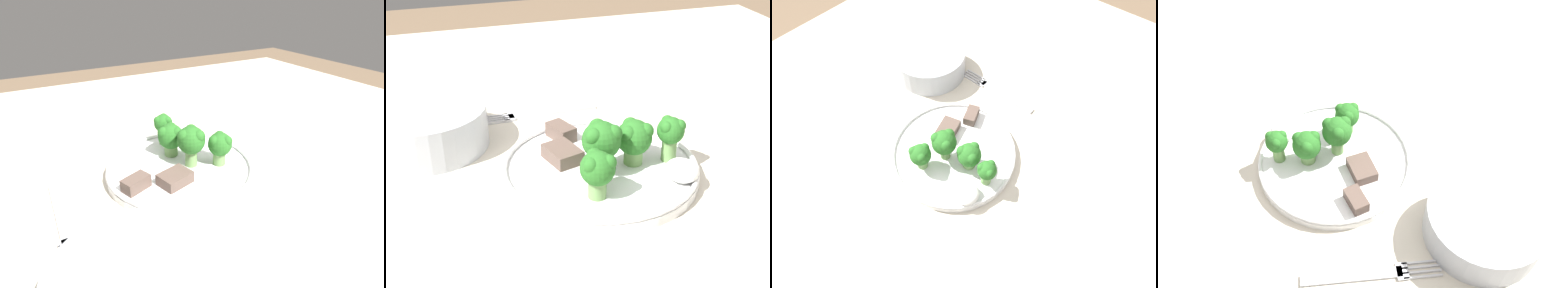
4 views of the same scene
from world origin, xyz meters
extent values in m
cube|color=beige|center=(0.00, 0.00, 0.76)|extent=(1.39, 1.19, 0.03)
cylinder|color=brown|center=(-0.64, -0.54, 0.37)|extent=(0.06, 0.06, 0.74)
cylinder|color=white|center=(0.03, 0.02, 0.78)|extent=(0.24, 0.24, 0.01)
torus|color=white|center=(0.03, 0.02, 0.79)|extent=(0.24, 0.24, 0.01)
cube|color=silver|center=(0.22, 0.03, 0.77)|extent=(0.02, 0.13, 0.00)
cube|color=silver|center=(0.22, 0.09, 0.77)|extent=(0.02, 0.02, 0.00)
cube|color=silver|center=(0.23, 0.12, 0.77)|extent=(0.00, 0.05, 0.00)
cube|color=silver|center=(0.22, 0.12, 0.77)|extent=(0.00, 0.05, 0.00)
cube|color=silver|center=(0.22, 0.12, 0.77)|extent=(0.00, 0.05, 0.00)
cube|color=silver|center=(0.21, 0.12, 0.77)|extent=(0.00, 0.05, 0.00)
cylinder|color=#709E56|center=(0.02, 0.02, 0.80)|extent=(0.02, 0.02, 0.03)
sphere|color=#286B23|center=(0.02, 0.02, 0.83)|extent=(0.05, 0.05, 0.05)
sphere|color=#286B23|center=(0.03, 0.02, 0.84)|extent=(0.02, 0.02, 0.02)
sphere|color=#286B23|center=(0.01, 0.03, 0.84)|extent=(0.02, 0.02, 0.02)
sphere|color=#286B23|center=(0.01, 0.01, 0.84)|extent=(0.02, 0.02, 0.02)
cylinder|color=#709E56|center=(-0.02, 0.04, 0.79)|extent=(0.02, 0.02, 0.02)
sphere|color=#286B23|center=(-0.02, 0.04, 0.82)|extent=(0.04, 0.04, 0.04)
sphere|color=#286B23|center=(-0.01, 0.04, 0.83)|extent=(0.02, 0.02, 0.02)
sphere|color=#286B23|center=(-0.03, 0.05, 0.83)|extent=(0.02, 0.02, 0.02)
sphere|color=#286B23|center=(-0.03, 0.03, 0.83)|extent=(0.02, 0.02, 0.02)
cylinder|color=#709E56|center=(0.02, -0.07, 0.80)|extent=(0.02, 0.02, 0.03)
sphere|color=#286B23|center=(0.02, -0.07, 0.82)|extent=(0.03, 0.03, 0.03)
sphere|color=#286B23|center=(0.03, -0.07, 0.83)|extent=(0.02, 0.02, 0.02)
sphere|color=#286B23|center=(0.02, -0.06, 0.83)|extent=(0.02, 0.02, 0.02)
sphere|color=#286B23|center=(0.02, -0.08, 0.83)|extent=(0.02, 0.02, 0.02)
cylinder|color=#709E56|center=(0.03, -0.02, 0.79)|extent=(0.02, 0.02, 0.02)
sphere|color=#286B23|center=(0.03, -0.02, 0.82)|extent=(0.04, 0.04, 0.04)
sphere|color=#286B23|center=(0.04, -0.02, 0.83)|extent=(0.02, 0.02, 0.02)
sphere|color=#286B23|center=(0.02, -0.01, 0.83)|extent=(0.02, 0.02, 0.02)
sphere|color=#286B23|center=(0.02, -0.03, 0.83)|extent=(0.02, 0.02, 0.02)
cube|color=brown|center=(0.06, 0.06, 0.79)|extent=(0.05, 0.05, 0.02)
cube|color=brown|center=(0.12, 0.04, 0.79)|extent=(0.04, 0.04, 0.02)
ellipsoid|color=white|center=(-0.02, -0.06, 0.79)|extent=(0.04, 0.04, 0.02)
camera|label=1|loc=(0.22, 0.39, 1.04)|focal=28.00mm
camera|label=2|loc=(-0.48, 0.21, 1.11)|focal=50.00mm
camera|label=3|loc=(-0.18, -0.19, 1.27)|focal=28.00mm
camera|label=4|loc=(0.47, 0.00, 1.33)|focal=42.00mm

